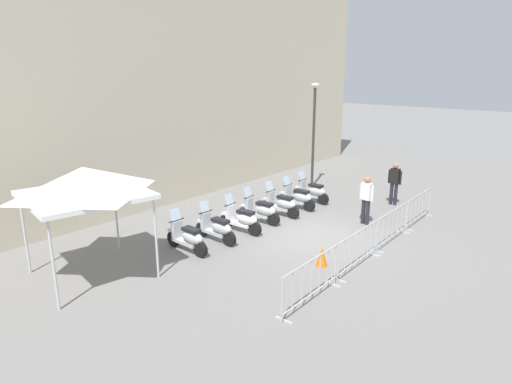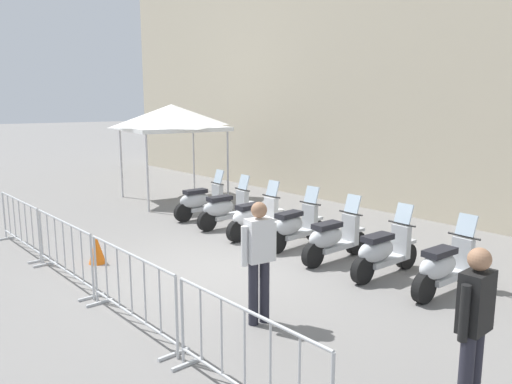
# 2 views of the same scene
# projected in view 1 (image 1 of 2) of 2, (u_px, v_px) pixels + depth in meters

# --- Properties ---
(ground_plane) EXTENTS (120.00, 120.00, 0.00)m
(ground_plane) POSITION_uv_depth(u_px,v_px,m) (310.00, 236.00, 13.96)
(ground_plane) COLOR slate
(building_facade) EXTENTS (27.98, 7.34, 11.97)m
(building_facade) POSITION_uv_depth(u_px,v_px,m) (153.00, 53.00, 17.02)
(building_facade) COLOR beige
(building_facade) RESTS_ON ground
(motorcycle_0) EXTENTS (0.61, 1.72, 1.24)m
(motorcycle_0) POSITION_uv_depth(u_px,v_px,m) (188.00, 238.00, 12.58)
(motorcycle_0) COLOR black
(motorcycle_0) RESTS_ON ground
(motorcycle_1) EXTENTS (0.62, 1.72, 1.24)m
(motorcycle_1) POSITION_uv_depth(u_px,v_px,m) (217.00, 228.00, 13.38)
(motorcycle_1) COLOR black
(motorcycle_1) RESTS_ON ground
(motorcycle_2) EXTENTS (0.69, 1.71, 1.24)m
(motorcycle_2) POSITION_uv_depth(u_px,v_px,m) (242.00, 219.00, 14.20)
(motorcycle_2) COLOR black
(motorcycle_2) RESTS_ON ground
(motorcycle_3) EXTENTS (0.73, 1.70, 1.24)m
(motorcycle_3) POSITION_uv_depth(u_px,v_px,m) (261.00, 211.00, 15.12)
(motorcycle_3) COLOR black
(motorcycle_3) RESTS_ON ground
(motorcycle_4) EXTENTS (0.64, 1.72, 1.24)m
(motorcycle_4) POSITION_uv_depth(u_px,v_px,m) (281.00, 204.00, 15.91)
(motorcycle_4) COLOR black
(motorcycle_4) RESTS_ON ground
(motorcycle_5) EXTENTS (0.62, 1.72, 1.24)m
(motorcycle_5) POSITION_uv_depth(u_px,v_px,m) (298.00, 197.00, 16.76)
(motorcycle_5) COLOR black
(motorcycle_5) RESTS_ON ground
(motorcycle_6) EXTENTS (0.60, 1.72, 1.24)m
(motorcycle_6) POSITION_uv_depth(u_px,v_px,m) (312.00, 192.00, 17.63)
(motorcycle_6) COLOR black
(motorcycle_6) RESTS_ON ground
(barrier_segment_0) EXTENTS (2.28, 0.81, 1.07)m
(barrier_segment_0) POSITION_uv_depth(u_px,v_px,m) (311.00, 281.00, 9.75)
(barrier_segment_0) COLOR #B2B5B7
(barrier_segment_0) RESTS_ON ground
(barrier_segment_1) EXTENTS (2.28, 0.81, 1.07)m
(barrier_segment_1) POSITION_uv_depth(u_px,v_px,m) (358.00, 249.00, 11.55)
(barrier_segment_1) COLOR #B2B5B7
(barrier_segment_1) RESTS_ON ground
(barrier_segment_2) EXTENTS (2.28, 0.81, 1.07)m
(barrier_segment_2) POSITION_uv_depth(u_px,v_px,m) (393.00, 226.00, 13.35)
(barrier_segment_2) COLOR #B2B5B7
(barrier_segment_2) RESTS_ON ground
(barrier_segment_3) EXTENTS (2.28, 0.81, 1.07)m
(barrier_segment_3) POSITION_uv_depth(u_px,v_px,m) (419.00, 208.00, 15.15)
(barrier_segment_3) COLOR #B2B5B7
(barrier_segment_3) RESTS_ON ground
(street_lamp) EXTENTS (0.36, 0.36, 4.79)m
(street_lamp) POSITION_uv_depth(u_px,v_px,m) (314.00, 124.00, 19.43)
(street_lamp) COLOR #2D332D
(street_lamp) RESTS_ON ground
(officer_near_row_end) EXTENTS (0.22, 0.55, 1.73)m
(officer_near_row_end) POSITION_uv_depth(u_px,v_px,m) (366.00, 197.00, 14.86)
(officer_near_row_end) COLOR #23232D
(officer_near_row_end) RESTS_ON ground
(officer_mid_plaza) EXTENTS (0.29, 0.54, 1.73)m
(officer_mid_plaza) POSITION_uv_depth(u_px,v_px,m) (395.00, 181.00, 17.15)
(officer_mid_plaza) COLOR #23232D
(officer_mid_plaza) RESTS_ON ground
(canopy_tent) EXTENTS (2.75, 2.75, 2.91)m
(canopy_tent) POSITION_uv_depth(u_px,v_px,m) (84.00, 182.00, 10.58)
(canopy_tent) COLOR silver
(canopy_tent) RESTS_ON ground
(traffic_cone) EXTENTS (0.32, 0.32, 0.55)m
(traffic_cone) POSITION_uv_depth(u_px,v_px,m) (322.00, 257.00, 11.70)
(traffic_cone) COLOR orange
(traffic_cone) RESTS_ON ground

